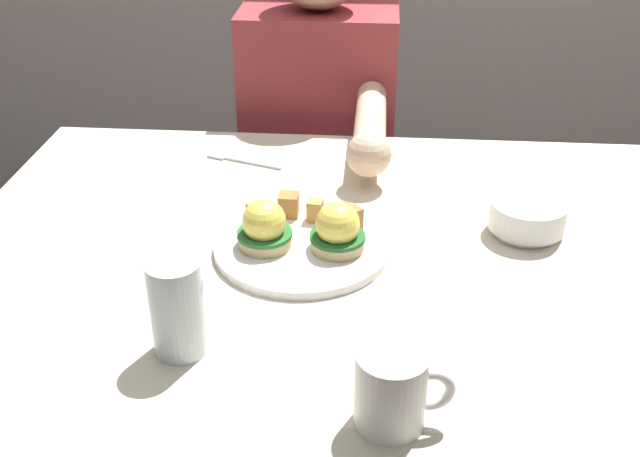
{
  "coord_description": "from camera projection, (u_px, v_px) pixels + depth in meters",
  "views": [
    {
      "loc": [
        0.06,
        -0.99,
        1.36
      ],
      "look_at": [
        -0.02,
        0.0,
        0.78
      ],
      "focal_mm": 42.7,
      "sensor_mm": 36.0,
      "label": 1
    }
  ],
  "objects": [
    {
      "name": "diner_person",
      "position": [
        319.0,
        145.0,
        1.73
      ],
      "size": [
        0.34,
        0.54,
        1.14
      ],
      "color": "#33333D",
      "rests_on": "ground_plane"
    },
    {
      "name": "water_glass_near",
      "position": [
        178.0,
        312.0,
        0.93
      ],
      "size": [
        0.07,
        0.07,
        0.13
      ],
      "color": "silver",
      "rests_on": "dining_table"
    },
    {
      "name": "fork",
      "position": [
        240.0,
        160.0,
        1.45
      ],
      "size": [
        0.15,
        0.07,
        0.0
      ],
      "color": "silver",
      "rests_on": "dining_table"
    },
    {
      "name": "fruit_bowl",
      "position": [
        527.0,
        217.0,
        1.2
      ],
      "size": [
        0.12,
        0.12,
        0.05
      ],
      "color": "white",
      "rests_on": "dining_table"
    },
    {
      "name": "coffee_mug",
      "position": [
        393.0,
        387.0,
        0.83
      ],
      "size": [
        0.11,
        0.08,
        0.09
      ],
      "color": "white",
      "rests_on": "dining_table"
    },
    {
      "name": "eggs_benedict_plate",
      "position": [
        302.0,
        237.0,
        1.15
      ],
      "size": [
        0.27,
        0.27,
        0.09
      ],
      "color": "white",
      "rests_on": "dining_table"
    },
    {
      "name": "dining_table",
      "position": [
        331.0,
        308.0,
        1.22
      ],
      "size": [
        1.2,
        0.9,
        0.74
      ],
      "color": "beige",
      "rests_on": "ground_plane"
    }
  ]
}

